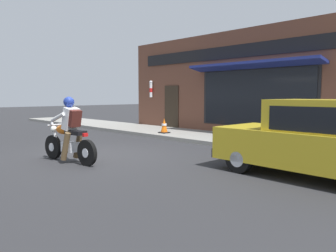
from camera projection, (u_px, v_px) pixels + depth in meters
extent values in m
plane|color=#2B2B2D|center=(102.00, 155.00, 9.02)|extent=(80.00, 80.00, 0.00)
cube|color=gray|center=(156.00, 131.00, 14.45)|extent=(2.60, 22.00, 0.14)
cube|color=brown|center=(228.00, 84.00, 13.42)|extent=(0.50, 11.02, 4.20)
cube|color=black|center=(254.00, 98.00, 12.30)|extent=(0.04, 4.63, 2.10)
cube|color=black|center=(254.00, 98.00, 12.31)|extent=(0.02, 4.85, 2.20)
cube|color=#2D2319|center=(171.00, 108.00, 15.49)|extent=(0.04, 0.90, 2.10)
cube|color=navy|center=(250.00, 65.00, 11.96)|extent=(0.81, 5.29, 0.24)
cube|color=black|center=(225.00, 53.00, 13.11)|extent=(0.06, 9.36, 0.50)
cylinder|color=white|center=(151.00, 90.00, 16.34)|extent=(0.14, 0.14, 0.70)
cylinder|color=red|center=(151.00, 90.00, 16.34)|extent=(0.15, 0.15, 0.20)
sphere|color=silver|center=(151.00, 82.00, 16.30)|extent=(0.16, 0.16, 0.16)
cylinder|color=black|center=(53.00, 147.00, 8.52)|extent=(0.18, 0.63, 0.62)
cylinder|color=silver|center=(53.00, 147.00, 8.52)|extent=(0.15, 0.23, 0.22)
cylinder|color=black|center=(87.00, 153.00, 7.65)|extent=(0.18, 0.63, 0.62)
cylinder|color=silver|center=(87.00, 153.00, 7.65)|extent=(0.15, 0.23, 0.22)
cube|color=silver|center=(70.00, 147.00, 8.05)|extent=(0.33, 0.43, 0.24)
ellipsoid|color=orange|center=(64.00, 130.00, 8.16)|extent=(0.36, 0.55, 0.24)
cube|color=black|center=(76.00, 132.00, 7.87)|extent=(0.33, 0.59, 0.10)
cylinder|color=silver|center=(55.00, 135.00, 8.43)|extent=(0.11, 0.33, 0.68)
cylinder|color=silver|center=(57.00, 125.00, 8.33)|extent=(0.56, 0.11, 0.04)
sphere|color=silver|center=(54.00, 129.00, 8.44)|extent=(0.16, 0.16, 0.16)
cylinder|color=silver|center=(86.00, 152.00, 7.93)|extent=(0.15, 0.56, 0.08)
cube|color=red|center=(85.00, 135.00, 7.64)|extent=(0.13, 0.07, 0.08)
cylinder|color=brown|center=(66.00, 146.00, 7.86)|extent=(0.18, 0.36, 0.71)
cylinder|color=brown|center=(78.00, 145.00, 8.14)|extent=(0.18, 0.36, 0.71)
cube|color=silver|center=(71.00, 119.00, 7.95)|extent=(0.38, 0.37, 0.57)
cylinder|color=silver|center=(58.00, 117.00, 7.94)|extent=(0.15, 0.53, 0.26)
cylinder|color=silver|center=(72.00, 116.00, 8.25)|extent=(0.15, 0.53, 0.26)
sphere|color=navy|center=(69.00, 102.00, 7.95)|extent=(0.26, 0.26, 0.26)
cube|color=#4C1E19|center=(75.00, 118.00, 7.85)|extent=(0.31, 0.27, 0.42)
cylinder|color=black|center=(239.00, 159.00, 6.98)|extent=(0.19, 0.60, 0.60)
cylinder|color=silver|center=(239.00, 159.00, 6.98)|extent=(0.21, 0.33, 0.33)
cylinder|color=black|center=(274.00, 151.00, 7.96)|extent=(0.19, 0.60, 0.60)
cylinder|color=silver|center=(274.00, 151.00, 7.96)|extent=(0.21, 0.33, 0.33)
cube|color=gold|center=(310.00, 148.00, 6.57)|extent=(1.72, 3.73, 0.70)
cube|color=gold|center=(325.00, 117.00, 6.33)|extent=(1.48, 1.93, 0.66)
cube|color=black|center=(282.00, 117.00, 6.96)|extent=(1.33, 0.38, 0.51)
cube|color=black|center=(308.00, 120.00, 5.84)|extent=(0.06, 1.52, 0.46)
cube|color=silver|center=(221.00, 136.00, 7.57)|extent=(0.24, 0.05, 0.14)
cube|color=silver|center=(246.00, 132.00, 8.26)|extent=(0.24, 0.05, 0.14)
cube|color=#28282B|center=(235.00, 149.00, 7.92)|extent=(1.61, 0.15, 0.20)
cube|color=black|center=(164.00, 132.00, 13.14)|extent=(0.36, 0.36, 0.04)
cone|color=orange|center=(164.00, 125.00, 13.11)|extent=(0.28, 0.28, 0.56)
cylinder|color=white|center=(164.00, 125.00, 13.11)|extent=(0.20, 0.20, 0.08)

